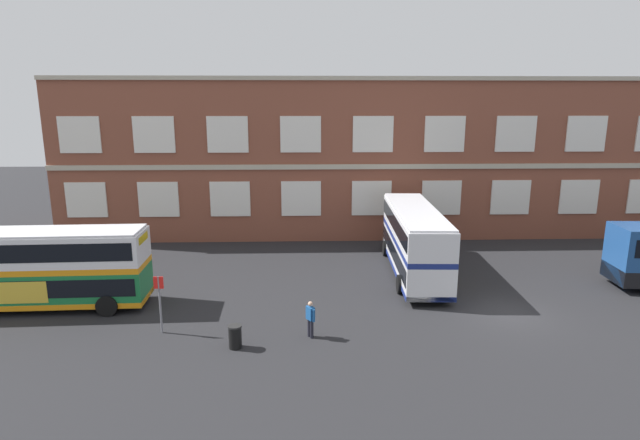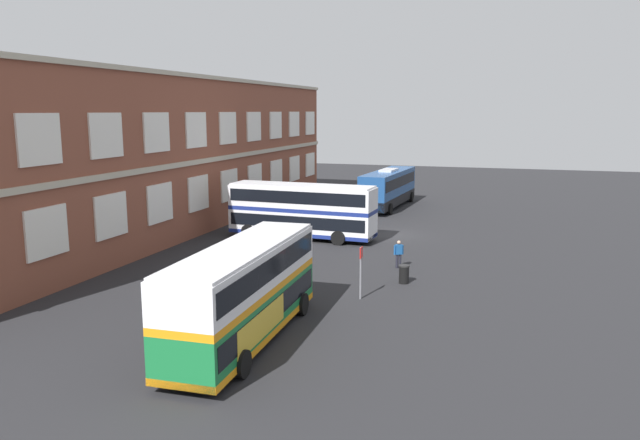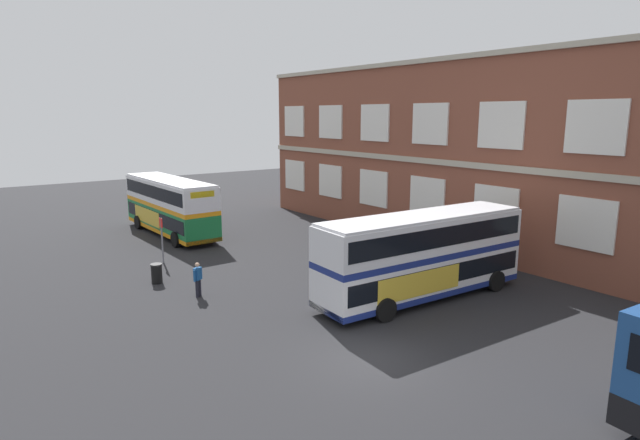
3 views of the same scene
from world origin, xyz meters
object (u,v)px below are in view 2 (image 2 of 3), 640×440
Objects in this scene: touring_coach at (388,188)px; waiting_passenger at (399,253)px; double_decker_middle at (302,210)px; bus_stand_flag at (361,268)px; station_litter_bin at (404,274)px; double_decker_near at (244,291)px.

waiting_passenger is at bearing -166.95° from touring_coach.
bus_stand_flag is (-13.23, -7.83, -0.51)m from double_decker_middle.
touring_coach is 27.16m from station_litter_bin.
station_litter_bin is (-9.68, -9.43, -1.63)m from double_decker_middle.
double_decker_middle is (20.31, 4.68, 0.00)m from double_decker_near.
waiting_passenger is at bearing -127.13° from double_decker_middle.
waiting_passenger is (-23.15, -5.37, -0.98)m from touring_coach.
double_decker_near is at bearing 164.55° from waiting_passenger.
double_decker_near is at bearing -167.01° from double_decker_middle.
touring_coach is 11.79× the size of station_litter_bin.
bus_stand_flag is at bearing 155.80° from station_litter_bin.
touring_coach is 7.14× the size of waiting_passenger.
double_decker_near is at bearing 155.95° from station_litter_bin.
bus_stand_flag is (7.08, -3.15, -0.51)m from double_decker_near.
double_decker_near is 1.00× the size of double_decker_middle.
touring_coach is at bearing 13.39° from station_litter_bin.
double_decker_middle is 4.11× the size of bus_stand_flag.
waiting_passenger is at bearing -15.45° from double_decker_near.
double_decker_middle is 6.53× the size of waiting_passenger.
double_decker_near is at bearing -177.63° from touring_coach.
double_decker_middle reaches higher than bus_stand_flag.
station_litter_bin is (10.63, -4.74, -1.63)m from double_decker_near.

